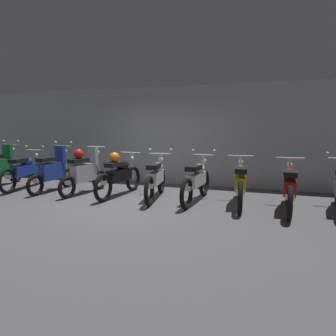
% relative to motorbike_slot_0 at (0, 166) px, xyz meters
% --- Properties ---
extents(ground_plane, '(80.00, 80.00, 0.00)m').
position_rel_motorbike_slot_0_xyz_m(ground_plane, '(4.30, -0.83, -0.57)').
color(ground_plane, '#4C4C4F').
extents(back_wall, '(16.59, 0.30, 2.81)m').
position_rel_motorbike_slot_0_xyz_m(back_wall, '(4.30, 1.91, 0.84)').
color(back_wall, '#9EA0A3').
rests_on(back_wall, ground).
extents(motorbike_slot_0, '(0.59, 1.68, 1.29)m').
position_rel_motorbike_slot_0_xyz_m(motorbike_slot_0, '(0.00, 0.00, 0.00)').
color(motorbike_slot_0, black).
rests_on(motorbike_slot_0, ground).
extents(motorbike_slot_1, '(0.58, 1.94, 1.15)m').
position_rel_motorbike_slot_0_xyz_m(motorbike_slot_1, '(0.95, -0.09, -0.08)').
color(motorbike_slot_1, black).
rests_on(motorbike_slot_1, ground).
extents(motorbike_slot_2, '(0.59, 1.68, 1.29)m').
position_rel_motorbike_slot_0_xyz_m(motorbike_slot_2, '(1.91, -0.12, -0.04)').
color(motorbike_slot_2, black).
rests_on(motorbike_slot_2, ground).
extents(motorbike_slot_3, '(0.56, 1.67, 1.18)m').
position_rel_motorbike_slot_0_xyz_m(motorbike_slot_3, '(2.87, -0.12, -0.00)').
color(motorbike_slot_3, black).
rests_on(motorbike_slot_3, ground).
extents(motorbike_slot_4, '(0.56, 1.95, 1.08)m').
position_rel_motorbike_slot_0_xyz_m(motorbike_slot_4, '(3.82, -0.09, -0.04)').
color(motorbike_slot_4, black).
rests_on(motorbike_slot_4, ground).
extents(motorbike_slot_5, '(0.59, 1.94, 1.15)m').
position_rel_motorbike_slot_0_xyz_m(motorbike_slot_5, '(4.77, -0.10, -0.08)').
color(motorbike_slot_5, black).
rests_on(motorbike_slot_5, ground).
extents(motorbike_slot_6, '(0.59, 1.95, 1.15)m').
position_rel_motorbike_slot_0_xyz_m(motorbike_slot_6, '(5.73, -0.09, -0.08)').
color(motorbike_slot_6, black).
rests_on(motorbike_slot_6, ground).
extents(motorbike_slot_7, '(0.56, 1.95, 1.03)m').
position_rel_motorbike_slot_0_xyz_m(motorbike_slot_7, '(6.68, -0.11, -0.08)').
color(motorbike_slot_7, black).
rests_on(motorbike_slot_7, ground).
extents(motorbike_slot_8, '(0.56, 1.95, 1.03)m').
position_rel_motorbike_slot_0_xyz_m(motorbike_slot_8, '(7.64, -0.27, -0.08)').
color(motorbike_slot_8, black).
rests_on(motorbike_slot_8, ground).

